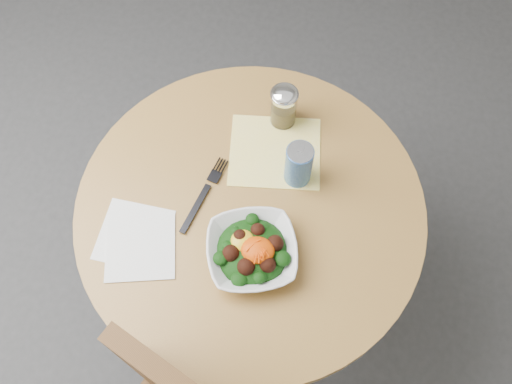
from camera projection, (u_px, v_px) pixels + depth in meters
ground at (252, 291)px, 2.13m from camera, size 6.00×6.00×0.00m
table at (251, 236)px, 1.63m from camera, size 0.90×0.90×0.75m
cloth_napkin at (275, 152)px, 1.53m from camera, size 0.26×0.25×0.00m
paper_napkins at (137, 241)px, 1.41m from camera, size 0.22×0.22×0.00m
salad_bowl at (252, 251)px, 1.37m from camera, size 0.27×0.27×0.08m
fork at (205, 192)px, 1.47m from camera, size 0.09×0.23×0.00m
spice_shaker at (284, 106)px, 1.51m from camera, size 0.07×0.07×0.13m
beverage_can at (299, 165)px, 1.43m from camera, size 0.07×0.07×0.13m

